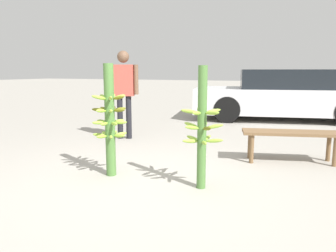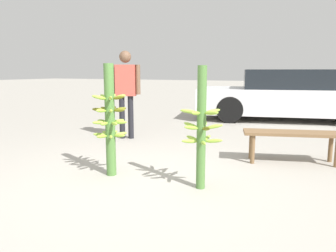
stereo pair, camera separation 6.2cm
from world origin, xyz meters
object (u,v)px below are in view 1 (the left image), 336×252
Objects in this scene: banana_stalk_center at (202,128)px; market_bench at (291,136)px; vendor_person at (124,86)px; banana_stalk_left at (110,119)px; parked_car at (283,95)px.

banana_stalk_center reaches higher than market_bench.
banana_stalk_center is 1.73m from market_bench.
vendor_person is at bearing 155.88° from market_bench.
banana_stalk_left is 0.98× the size of market_bench.
banana_stalk_left is 0.29× the size of parked_car.
banana_stalk_left is 2.26m from vendor_person.
banana_stalk_left is 6.00m from parked_car.
market_bench is 4.33m from parked_car.
banana_stalk_left reaches higher than parked_car.
vendor_person is 3.09m from market_bench.
banana_stalk_left is 0.83× the size of vendor_person.
parked_car is at bearing 81.25° from market_bench.
parked_car is (-0.49, 4.30, 0.27)m from market_bench.
vendor_person is 0.34× the size of parked_car.
parked_car is at bearing 75.77° from banana_stalk_left.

